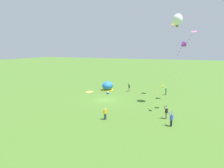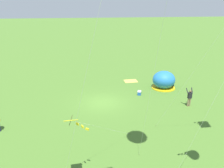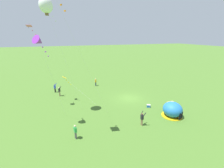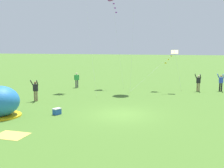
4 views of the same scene
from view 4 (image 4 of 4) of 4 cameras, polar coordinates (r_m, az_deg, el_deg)
ground_plane at (r=18.57m, az=2.11°, el=-6.60°), size 300.00×300.00×0.00m
picnic_blanket at (r=15.26m, az=-21.10°, el=-10.38°), size 1.71×1.31×0.01m
cooler_box at (r=18.87m, az=-11.90°, el=-5.84°), size 0.55×0.63×0.44m
person_far_back at (r=30.89m, az=-7.69°, el=1.02°), size 0.57×0.35×1.72m
person_watching_sky at (r=29.48m, az=18.28°, el=0.42°), size 0.72×0.63×1.89m
person_arms_raised at (r=30.45m, az=22.62°, el=0.43°), size 0.72×0.65×1.89m
person_strolling at (r=23.82m, az=-16.33°, el=-1.22°), size 0.68×0.50×1.89m
kite_yellow at (r=28.02m, az=12.96°, el=6.23°), size 4.63×4.94×4.44m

